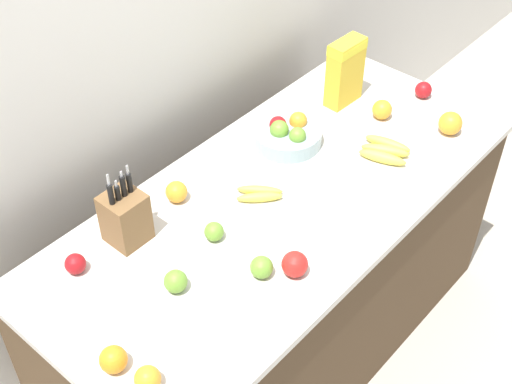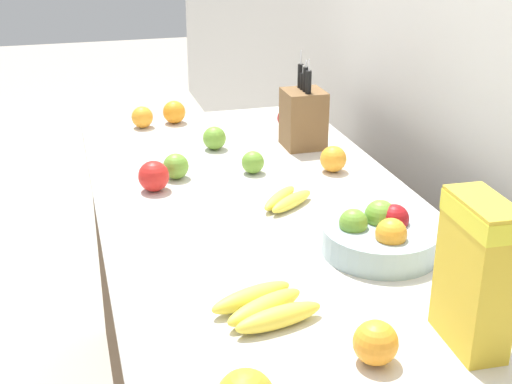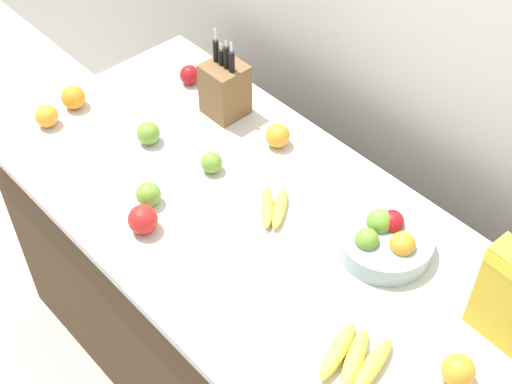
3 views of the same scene
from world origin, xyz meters
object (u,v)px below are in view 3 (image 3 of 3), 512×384
at_px(banana_bunch_right, 355,358).
at_px(apple_near_bananas, 189,75).
at_px(fruit_bowl, 385,239).
at_px(orange_near_bowl, 458,370).
at_px(apple_by_knife_block, 148,133).
at_px(orange_front_right, 74,97).
at_px(orange_front_left, 278,136).
at_px(knife_block, 225,89).
at_px(orange_mid_right, 47,116).
at_px(apple_front, 148,194).
at_px(apple_middle, 143,219).
at_px(banana_bunch_left, 273,208).
at_px(apple_rightmost, 211,163).

bearing_deg(banana_bunch_right, apple_near_bananas, 160.23).
height_order(fruit_bowl, orange_near_bowl, fruit_bowl).
height_order(apple_by_knife_block, orange_front_right, orange_front_right).
bearing_deg(orange_front_left, apple_near_bananas, -179.95).
bearing_deg(knife_block, orange_front_right, -135.42).
bearing_deg(orange_mid_right, apple_near_bananas, 74.51).
xyz_separation_m(fruit_bowl, apple_front, (-0.56, -0.36, -0.00)).
xyz_separation_m(knife_block, apple_middle, (0.24, -0.50, -0.05)).
height_order(apple_near_bananas, orange_mid_right, orange_mid_right).
height_order(banana_bunch_left, orange_near_bowl, orange_near_bowl).
distance_m(fruit_bowl, apple_by_knife_block, 0.80).
bearing_deg(banana_bunch_right, fruit_bowl, 119.71).
distance_m(banana_bunch_left, apple_near_bananas, 0.66).
relative_size(knife_block, banana_bunch_left, 1.80).
xyz_separation_m(apple_by_knife_block, orange_front_right, (-0.30, -0.07, 0.00)).
height_order(apple_rightmost, orange_front_right, orange_front_right).
distance_m(fruit_bowl, orange_front_right, 1.11).
relative_size(apple_by_knife_block, orange_front_right, 0.93).
xyz_separation_m(banana_bunch_left, orange_front_right, (-0.78, -0.15, 0.02)).
relative_size(apple_middle, orange_front_right, 1.06).
bearing_deg(apple_rightmost, orange_front_right, -165.74).
bearing_deg(fruit_bowl, knife_block, 174.52).
bearing_deg(apple_by_knife_block, knife_block, 80.00).
bearing_deg(knife_block, apple_near_bananas, 176.65).
height_order(fruit_bowl, apple_rightmost, fruit_bowl).
relative_size(knife_block, apple_rightmost, 4.58).
relative_size(banana_bunch_left, orange_front_right, 2.11).
xyz_separation_m(banana_bunch_right, orange_front_right, (-1.25, 0.04, 0.02)).
xyz_separation_m(fruit_bowl, orange_front_right, (-1.07, -0.28, -0.00)).
xyz_separation_m(banana_bunch_left, apple_by_knife_block, (-0.47, -0.08, 0.02)).
bearing_deg(fruit_bowl, orange_near_bowl, -25.78).
bearing_deg(orange_near_bowl, apple_front, -168.88).
relative_size(apple_by_knife_block, apple_near_bananas, 1.09).
distance_m(banana_bunch_right, orange_front_left, 0.78).
bearing_deg(banana_bunch_right, orange_mid_right, -176.58).
height_order(fruit_bowl, banana_bunch_left, fruit_bowl).
xyz_separation_m(banana_bunch_left, banana_bunch_right, (0.48, -0.19, 0.00)).
height_order(apple_rightmost, orange_front_left, orange_front_left).
xyz_separation_m(apple_front, apple_middle, (0.07, -0.07, 0.01)).
xyz_separation_m(apple_rightmost, orange_front_left, (0.05, 0.22, 0.01)).
relative_size(orange_mid_right, orange_near_bowl, 0.93).
bearing_deg(orange_near_bowl, orange_front_right, -176.00).
relative_size(apple_rightmost, orange_front_right, 0.83).
bearing_deg(apple_near_bananas, orange_front_right, -112.96).
xyz_separation_m(apple_by_knife_block, orange_front_left, (0.28, 0.28, 0.00)).
bearing_deg(apple_rightmost, orange_mid_right, -154.14).
distance_m(orange_front_right, orange_mid_right, 0.11).
bearing_deg(knife_block, banana_bunch_right, -23.08).
relative_size(apple_front, apple_near_bananas, 1.08).
xyz_separation_m(apple_near_bananas, orange_front_left, (0.43, 0.00, 0.00)).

